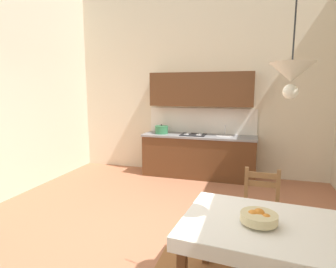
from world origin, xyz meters
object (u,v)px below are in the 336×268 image
object	(u,v)px
dining_chair_kitchen_side	(261,212)
fruit_bowl	(259,217)
kitchen_cabinetry	(199,137)
dining_table	(264,237)
pendant_lamp	(292,73)

from	to	relation	value
dining_chair_kitchen_side	fruit_bowl	distance (m)	1.03
kitchen_cabinetry	dining_table	xyz separation A→B (m)	(1.20, -3.46, -0.23)
dining_table	dining_chair_kitchen_side	xyz separation A→B (m)	(0.01, 0.92, -0.19)
dining_table	fruit_bowl	bearing A→B (deg)	-142.56
kitchen_cabinetry	dining_chair_kitchen_side	size ratio (longest dim) A/B	2.55
dining_table	pendant_lamp	size ratio (longest dim) A/B	1.78
kitchen_cabinetry	pendant_lamp	xyz separation A→B (m)	(1.32, -3.57, 1.11)
fruit_bowl	pendant_lamp	world-z (taller)	pendant_lamp
dining_table	pendant_lamp	world-z (taller)	pendant_lamp
dining_chair_kitchen_side	kitchen_cabinetry	bearing A→B (deg)	115.43
fruit_bowl	kitchen_cabinetry	bearing A→B (deg)	108.19
kitchen_cabinetry	pendant_lamp	distance (m)	3.96
pendant_lamp	dining_chair_kitchen_side	bearing A→B (deg)	96.04
kitchen_cabinetry	dining_table	bearing A→B (deg)	-70.90
kitchen_cabinetry	dining_table	distance (m)	3.67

